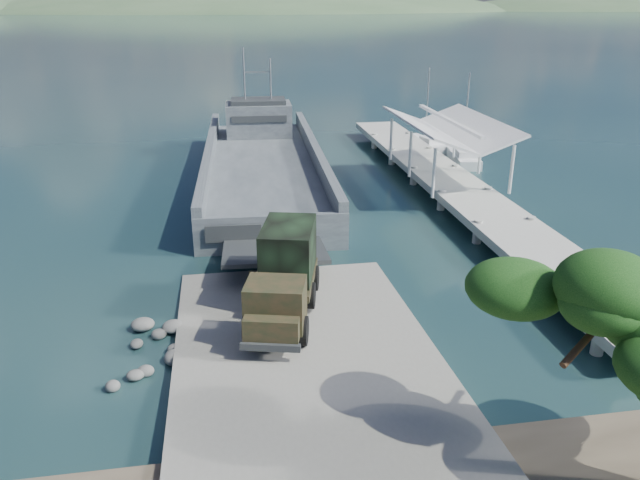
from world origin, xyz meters
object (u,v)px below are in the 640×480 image
Objects in this scene: landing_craft at (263,172)px; sailboat_far at (426,144)px; military_truck at (285,275)px; sailboat_near at (463,158)px; pier at (451,174)px; soldier at (267,322)px.

sailboat_far is (15.65, 8.73, -0.41)m from landing_craft.
military_truck is 30.79m from sailboat_near.
pier is 14.63m from sailboat_far.
sailboat_near reaches higher than soldier.
sailboat_near is (18.94, 27.53, -1.04)m from soldier.
landing_craft is 24.30m from soldier.
soldier is (-1.01, -2.57, -0.78)m from military_truck.
soldier is 37.31m from sailboat_far.
soldier is 33.43m from sailboat_near.
landing_craft is at bearing 156.31° from pier.
sailboat_far reaches higher than pier.
soldier is at bearing -97.25° from military_truck.
sailboat_near is (17.13, 3.31, -0.40)m from landing_craft.
landing_craft is 21.72m from military_truck.
pier is 5.66× the size of military_truck.
military_truck is (-13.41, -16.13, 0.62)m from pier.
landing_craft is 17.74× the size of soldier.
military_truck is at bearing 64.91° from soldier.
sailboat_far is (16.44, 30.39, -1.83)m from military_truck.
sailboat_far reaches higher than military_truck.
military_truck is 2.87m from soldier.
military_truck is at bearing -89.46° from landing_craft.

